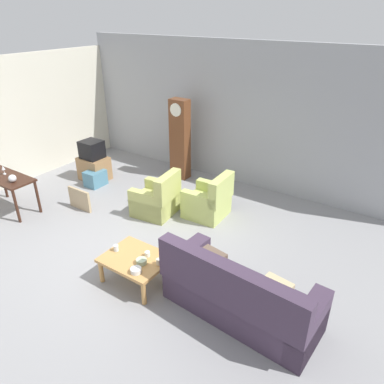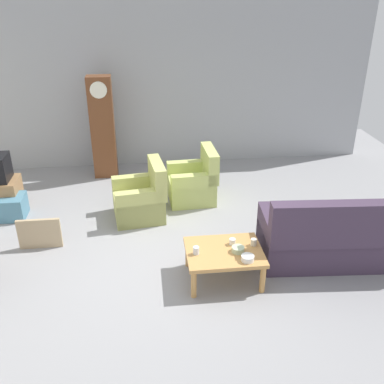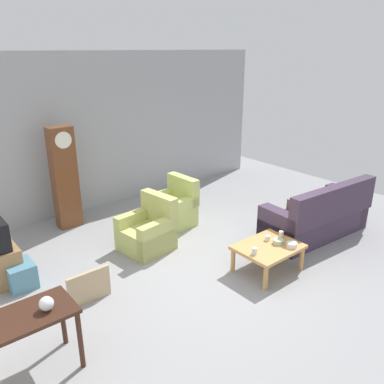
{
  "view_description": "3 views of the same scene",
  "coord_description": "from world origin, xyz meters",
  "px_view_note": "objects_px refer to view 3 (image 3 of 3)",
  "views": [
    {
      "loc": [
        3.7,
        -3.67,
        3.75
      ],
      "look_at": [
        0.47,
        1.12,
        0.8
      ],
      "focal_mm": 33.65,
      "sensor_mm": 36.0,
      "label": 1
    },
    {
      "loc": [
        -0.37,
        -5.06,
        3.49
      ],
      "look_at": [
        0.31,
        0.79,
        0.61
      ],
      "focal_mm": 40.97,
      "sensor_mm": 36.0,
      "label": 2
    },
    {
      "loc": [
        -3.7,
        -3.86,
        3.25
      ],
      "look_at": [
        0.42,
        1.12,
        0.86
      ],
      "focal_mm": 36.57,
      "sensor_mm": 36.0,
      "label": 3
    }
  ],
  "objects_px": {
    "console_table_dark": "(9,331)",
    "bowl_white_stacked": "(292,245)",
    "armchair_olive_far": "(173,210)",
    "bowl_shallow_green": "(278,242)",
    "storage_box_blue": "(20,275)",
    "framed_picture_leaning": "(89,287)",
    "couch_floral": "(318,218)",
    "coffee_table_wood": "(268,249)",
    "grandfather_clock": "(65,178)",
    "cup_cream_tall": "(281,234)",
    "cup_white_porcelain": "(268,238)",
    "glass_dome_cloche": "(46,304)",
    "cup_blue_rimmed": "(254,251)",
    "armchair_olive_near": "(148,232)"
  },
  "relations": [
    {
      "from": "couch_floral",
      "to": "coffee_table_wood",
      "type": "bearing_deg",
      "value": -172.57
    },
    {
      "from": "console_table_dark",
      "to": "bowl_shallow_green",
      "type": "bearing_deg",
      "value": -3.98
    },
    {
      "from": "console_table_dark",
      "to": "bowl_white_stacked",
      "type": "relative_size",
      "value": 8.2
    },
    {
      "from": "coffee_table_wood",
      "to": "storage_box_blue",
      "type": "bearing_deg",
      "value": 147.16
    },
    {
      "from": "coffee_table_wood",
      "to": "bowl_shallow_green",
      "type": "height_order",
      "value": "bowl_shallow_green"
    },
    {
      "from": "armchair_olive_near",
      "to": "console_table_dark",
      "type": "relative_size",
      "value": 0.71
    },
    {
      "from": "couch_floral",
      "to": "cup_cream_tall",
      "type": "xyz_separation_m",
      "value": [
        -1.24,
        -0.14,
        0.12
      ]
    },
    {
      "from": "armchair_olive_near",
      "to": "storage_box_blue",
      "type": "xyz_separation_m",
      "value": [
        -2.05,
        0.22,
        -0.12
      ]
    },
    {
      "from": "framed_picture_leaning",
      "to": "cup_cream_tall",
      "type": "xyz_separation_m",
      "value": [
        2.86,
        -0.93,
        0.24
      ]
    },
    {
      "from": "cup_cream_tall",
      "to": "bowl_white_stacked",
      "type": "bearing_deg",
      "value": -115.13
    },
    {
      "from": "storage_box_blue",
      "to": "glass_dome_cloche",
      "type": "height_order",
      "value": "glass_dome_cloche"
    },
    {
      "from": "console_table_dark",
      "to": "armchair_olive_near",
      "type": "bearing_deg",
      "value": 30.32
    },
    {
      "from": "storage_box_blue",
      "to": "bowl_shallow_green",
      "type": "bearing_deg",
      "value": -32.1
    },
    {
      "from": "storage_box_blue",
      "to": "cup_cream_tall",
      "type": "relative_size",
      "value": 4.93
    },
    {
      "from": "coffee_table_wood",
      "to": "console_table_dark",
      "type": "height_order",
      "value": "console_table_dark"
    },
    {
      "from": "grandfather_clock",
      "to": "cup_white_porcelain",
      "type": "distance_m",
      "value": 3.87
    },
    {
      "from": "cup_blue_rimmed",
      "to": "glass_dome_cloche",
      "type": "bearing_deg",
      "value": 176.2
    },
    {
      "from": "console_table_dark",
      "to": "framed_picture_leaning",
      "type": "height_order",
      "value": "console_table_dark"
    },
    {
      "from": "armchair_olive_far",
      "to": "grandfather_clock",
      "type": "bearing_deg",
      "value": 142.07
    },
    {
      "from": "grandfather_clock",
      "to": "cup_cream_tall",
      "type": "bearing_deg",
      "value": -58.81
    },
    {
      "from": "cup_white_porcelain",
      "to": "glass_dome_cloche",
      "type": "bearing_deg",
      "value": 179.5
    },
    {
      "from": "couch_floral",
      "to": "framed_picture_leaning",
      "type": "bearing_deg",
      "value": 169.02
    },
    {
      "from": "couch_floral",
      "to": "cup_cream_tall",
      "type": "distance_m",
      "value": 1.25
    },
    {
      "from": "armchair_olive_far",
      "to": "bowl_shallow_green",
      "type": "xyz_separation_m",
      "value": [
        0.27,
        -2.32,
        0.15
      ]
    },
    {
      "from": "coffee_table_wood",
      "to": "framed_picture_leaning",
      "type": "xyz_separation_m",
      "value": [
        -2.47,
        1.01,
        -0.13
      ]
    },
    {
      "from": "cup_cream_tall",
      "to": "bowl_shallow_green",
      "type": "bearing_deg",
      "value": -152.02
    },
    {
      "from": "console_table_dark",
      "to": "grandfather_clock",
      "type": "bearing_deg",
      "value": 59.04
    },
    {
      "from": "console_table_dark",
      "to": "bowl_white_stacked",
      "type": "xyz_separation_m",
      "value": [
        3.9,
        -0.47,
        -0.18
      ]
    },
    {
      "from": "bowl_white_stacked",
      "to": "armchair_olive_near",
      "type": "bearing_deg",
      "value": 122.0
    },
    {
      "from": "cup_blue_rimmed",
      "to": "bowl_shallow_green",
      "type": "bearing_deg",
      "value": -1.27
    },
    {
      "from": "bowl_white_stacked",
      "to": "couch_floral",
      "type": "bearing_deg",
      "value": 18.44
    },
    {
      "from": "grandfather_clock",
      "to": "cup_cream_tall",
      "type": "height_order",
      "value": "grandfather_clock"
    },
    {
      "from": "couch_floral",
      "to": "coffee_table_wood",
      "type": "height_order",
      "value": "couch_floral"
    },
    {
      "from": "bowl_shallow_green",
      "to": "grandfather_clock",
      "type": "bearing_deg",
      "value": 117.51
    },
    {
      "from": "armchair_olive_near",
      "to": "coffee_table_wood",
      "type": "height_order",
      "value": "armchair_olive_near"
    },
    {
      "from": "storage_box_blue",
      "to": "bowl_shallow_green",
      "type": "relative_size",
      "value": 2.79
    },
    {
      "from": "framed_picture_leaning",
      "to": "couch_floral",
      "type": "bearing_deg",
      "value": -10.98
    },
    {
      "from": "console_table_dark",
      "to": "cup_white_porcelain",
      "type": "height_order",
      "value": "console_table_dark"
    },
    {
      "from": "armchair_olive_far",
      "to": "console_table_dark",
      "type": "bearing_deg",
      "value": -149.9
    },
    {
      "from": "armchair_olive_far",
      "to": "cup_white_porcelain",
      "type": "distance_m",
      "value": 2.17
    },
    {
      "from": "couch_floral",
      "to": "armchair_olive_far",
      "type": "height_order",
      "value": "couch_floral"
    },
    {
      "from": "cup_blue_rimmed",
      "to": "bowl_shallow_green",
      "type": "xyz_separation_m",
      "value": [
        0.52,
        -0.01,
        -0.02
      ]
    },
    {
      "from": "armchair_olive_far",
      "to": "storage_box_blue",
      "type": "distance_m",
      "value": 2.98
    },
    {
      "from": "glass_dome_cloche",
      "to": "cup_white_porcelain",
      "type": "height_order",
      "value": "glass_dome_cloche"
    },
    {
      "from": "grandfather_clock",
      "to": "bowl_shallow_green",
      "type": "relative_size",
      "value": 12.03
    },
    {
      "from": "grandfather_clock",
      "to": "cup_blue_rimmed",
      "type": "xyz_separation_m",
      "value": [
        1.33,
        -3.54,
        -0.5
      ]
    },
    {
      "from": "armchair_olive_far",
      "to": "cup_cream_tall",
      "type": "relative_size",
      "value": 10.11
    },
    {
      "from": "grandfather_clock",
      "to": "cup_blue_rimmed",
      "type": "distance_m",
      "value": 3.81
    },
    {
      "from": "bowl_shallow_green",
      "to": "cup_cream_tall",
      "type": "bearing_deg",
      "value": 27.98
    },
    {
      "from": "couch_floral",
      "to": "bowl_shallow_green",
      "type": "relative_size",
      "value": 13.43
    }
  ]
}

